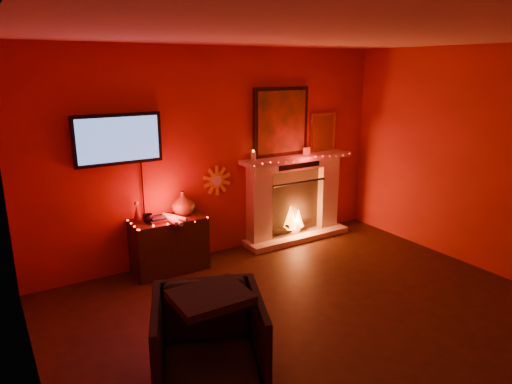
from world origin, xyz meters
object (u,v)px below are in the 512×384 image
(sunburst_clock, at_px, (217,180))
(tv, at_px, (118,139))
(console_table, at_px, (170,241))
(armchair, at_px, (209,343))
(fireplace, at_px, (294,190))

(sunburst_clock, bearing_deg, tv, -178.76)
(sunburst_clock, height_order, console_table, sunburst_clock)
(tv, bearing_deg, armchair, -91.51)
(sunburst_clock, relative_size, console_table, 0.41)
(fireplace, relative_size, sunburst_clock, 5.45)
(tv, xyz_separation_m, armchair, (-0.06, -2.38, -1.26))
(tv, bearing_deg, sunburst_clock, 1.24)
(tv, distance_m, console_table, 1.36)
(armchair, bearing_deg, console_table, 97.92)
(fireplace, bearing_deg, armchair, -137.19)
(tv, relative_size, armchair, 1.45)
(sunburst_clock, bearing_deg, console_table, -164.19)
(console_table, bearing_deg, tv, 158.45)
(fireplace, bearing_deg, console_table, -176.31)
(fireplace, relative_size, console_table, 2.24)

